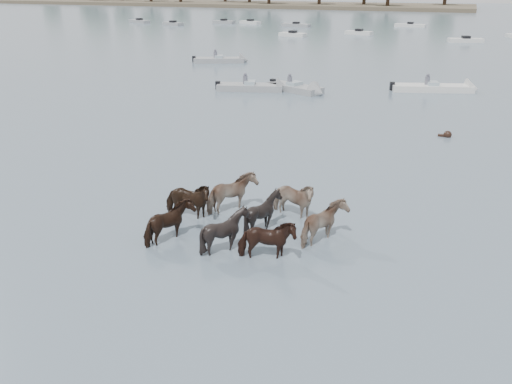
% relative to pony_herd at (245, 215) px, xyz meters
% --- Properties ---
extents(ground, '(400.00, 400.00, 0.00)m').
position_rel_pony_herd_xyz_m(ground, '(-2.21, -0.30, -0.60)').
color(ground, '#4A5C6B').
rests_on(ground, ground).
extents(shoreline, '(160.00, 30.00, 1.00)m').
position_rel_pony_herd_xyz_m(shoreline, '(-72.21, 149.70, -0.10)').
color(shoreline, '#4C4233').
rests_on(shoreline, ground).
extents(pony_herd, '(6.69, 4.68, 1.62)m').
position_rel_pony_herd_xyz_m(pony_herd, '(0.00, 0.00, 0.00)').
color(pony_herd, black).
rests_on(pony_herd, ground).
extents(swimming_pony, '(0.72, 0.44, 0.44)m').
position_rel_pony_herd_xyz_m(swimming_pony, '(5.90, 14.67, -0.50)').
color(swimming_pony, black).
rests_on(swimming_pony, ground).
extents(motorboat_a, '(5.72, 3.01, 1.92)m').
position_rel_pony_herd_xyz_m(motorboat_a, '(-8.16, 22.96, -0.37)').
color(motorboat_a, gray).
rests_on(motorboat_a, ground).
extents(motorboat_b, '(5.23, 3.47, 1.92)m').
position_rel_pony_herd_xyz_m(motorboat_b, '(-4.91, 23.36, -0.37)').
color(motorboat_b, gray).
rests_on(motorboat_b, ground).
extents(motorboat_c, '(6.68, 3.42, 1.92)m').
position_rel_pony_herd_xyz_m(motorboat_c, '(5.04, 27.75, -0.38)').
color(motorboat_c, silver).
rests_on(motorboat_c, ground).
extents(motorboat_f, '(5.77, 3.66, 1.92)m').
position_rel_pony_herd_xyz_m(motorboat_f, '(-16.58, 35.44, -0.37)').
color(motorboat_f, gray).
rests_on(motorboat_f, ground).
extents(distant_flotilla, '(105.25, 28.79, 0.93)m').
position_rel_pony_herd_xyz_m(distant_flotilla, '(-1.81, 77.36, -0.34)').
color(distant_flotilla, gray).
rests_on(distant_flotilla, ground).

